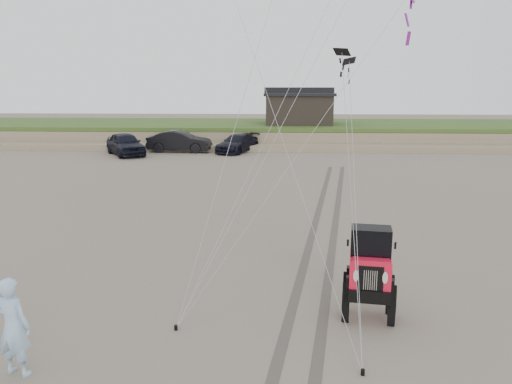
{
  "coord_description": "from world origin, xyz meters",
  "views": [
    {
      "loc": [
        0.33,
        -10.23,
        5.51
      ],
      "look_at": [
        -0.32,
        3.0,
        2.6
      ],
      "focal_mm": 35.0,
      "sensor_mm": 36.0,
      "label": 1
    }
  ],
  "objects_px": {
    "cabin": "(299,107)",
    "truck_c": "(238,143)",
    "jeep": "(369,284)",
    "truck_b": "(179,141)",
    "truck_a": "(125,144)",
    "man": "(13,327)"
  },
  "relations": [
    {
      "from": "cabin",
      "to": "truck_c",
      "type": "relative_size",
      "value": 1.3
    },
    {
      "from": "truck_a",
      "to": "truck_c",
      "type": "distance_m",
      "value": 8.79
    },
    {
      "from": "truck_a",
      "to": "truck_c",
      "type": "relative_size",
      "value": 1.04
    },
    {
      "from": "truck_a",
      "to": "cabin",
      "type": "bearing_deg",
      "value": 1.55
    },
    {
      "from": "man",
      "to": "cabin",
      "type": "bearing_deg",
      "value": -86.53
    },
    {
      "from": "jeep",
      "to": "truck_b",
      "type": "bearing_deg",
      "value": 117.7
    },
    {
      "from": "cabin",
      "to": "jeep",
      "type": "bearing_deg",
      "value": -89.29
    },
    {
      "from": "cabin",
      "to": "truck_c",
      "type": "bearing_deg",
      "value": -125.32
    },
    {
      "from": "cabin",
      "to": "truck_b",
      "type": "relative_size",
      "value": 1.25
    },
    {
      "from": "truck_c",
      "to": "jeep",
      "type": "height_order",
      "value": "jeep"
    },
    {
      "from": "truck_b",
      "to": "jeep",
      "type": "height_order",
      "value": "jeep"
    },
    {
      "from": "jeep",
      "to": "truck_a",
      "type": "bearing_deg",
      "value": 125.82
    },
    {
      "from": "cabin",
      "to": "truck_c",
      "type": "distance_m",
      "value": 9.22
    },
    {
      "from": "truck_c",
      "to": "truck_b",
      "type": "bearing_deg",
      "value": -156.93
    },
    {
      "from": "truck_a",
      "to": "jeep",
      "type": "relative_size",
      "value": 1.07
    },
    {
      "from": "cabin",
      "to": "man",
      "type": "xyz_separation_m",
      "value": [
        -6.7,
        -38.8,
        -2.25
      ]
    },
    {
      "from": "jeep",
      "to": "man",
      "type": "distance_m",
      "value": 7.63
    },
    {
      "from": "truck_c",
      "to": "jeep",
      "type": "relative_size",
      "value": 1.04
    },
    {
      "from": "cabin",
      "to": "truck_a",
      "type": "bearing_deg",
      "value": -145.78
    },
    {
      "from": "truck_b",
      "to": "man",
      "type": "bearing_deg",
      "value": -171.66
    },
    {
      "from": "cabin",
      "to": "jeep",
      "type": "relative_size",
      "value": 1.35
    },
    {
      "from": "truck_b",
      "to": "truck_c",
      "type": "distance_m",
      "value": 4.73
    }
  ]
}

